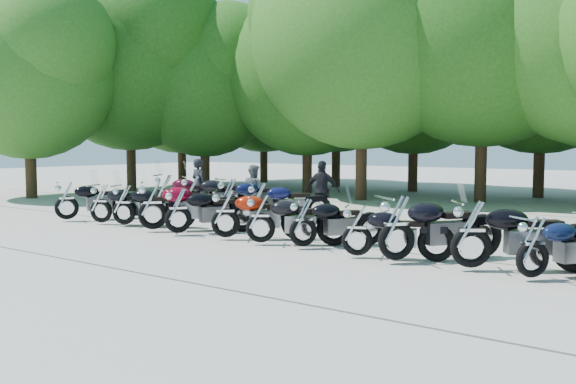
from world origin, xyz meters
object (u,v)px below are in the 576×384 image
Objects in this scene: motorcycle_9 at (397,225)px; rider_1 at (254,190)px; rider_2 at (322,191)px; motorcycle_14 at (193,194)px; motorcycle_13 at (165,192)px; rider_0 at (199,185)px; motorcycle_16 at (259,201)px; motorcycle_6 at (261,217)px; motorcycle_7 at (303,221)px; motorcycle_10 at (471,231)px; motorcycle_3 at (153,203)px; motorcycle_8 at (357,228)px; motorcycle_4 at (178,209)px; motorcycle_0 at (67,199)px; motorcycle_2 at (124,203)px; motorcycle_5 at (226,212)px; motorcycle_1 at (101,202)px; motorcycle_15 at (229,197)px; motorcycle_11 at (533,245)px.

motorcycle_9 is 1.60× the size of rider_1.
motorcycle_9 is 6.39m from rider_2.
motorcycle_9 is at bearing -161.66° from motorcycle_14.
motorcycle_13 is 1.10m from rider_0.
rider_2 is at bearing -77.90° from motorcycle_16.
rider_2 is at bearing -18.23° from motorcycle_6.
motorcycle_7 is 1.24× the size of rider_2.
motorcycle_16 is (3.96, -0.19, -0.06)m from motorcycle_13.
motorcycle_10 is (4.66, 0.01, 0.07)m from motorcycle_6.
rider_0 is (-2.17, 3.84, 0.15)m from motorcycle_3.
motorcycle_13 reaches higher than motorcycle_8.
motorcycle_9 is at bearing -150.30° from motorcycle_4.
motorcycle_0 is at bearing 56.68° from motorcycle_6.
motorcycle_6 is 1.28× the size of rider_2.
motorcycle_14 reaches higher than motorcycle_7.
motorcycle_2 is 2.68m from motorcycle_14.
rider_0 is at bearing -20.91° from motorcycle_4.
motorcycle_7 is (5.82, -0.01, -0.03)m from motorcycle_2.
rider_2 reaches higher than motorcycle_10.
rider_2 is (-0.14, 4.28, 0.21)m from motorcycle_5.
motorcycle_1 is 4.54m from motorcycle_5.
motorcycle_13 is (-9.47, 2.99, -0.00)m from motorcycle_9.
motorcycle_10 is 8.37m from motorcycle_15.
motorcycle_4 is at bearing 126.15° from motorcycle_16.
rider_0 is at bearing 21.84° from motorcycle_6.
motorcycle_13 is (-6.16, 2.86, 0.08)m from motorcycle_6.
rider_1 reaches higher than motorcycle_6.
motorcycle_1 is at bearing 65.38° from motorcycle_8.
motorcycle_7 is 0.85× the size of motorcycle_13.
rider_2 is (1.25, 4.43, 0.22)m from motorcycle_4.
motorcycle_4 reaches higher than motorcycle_6.
motorcycle_13 reaches higher than motorcycle_10.
motorcycle_7 is 5.00m from motorcycle_15.
motorcycle_5 is at bearing 63.59° from motorcycle_8.
motorcycle_1 is 1.04× the size of motorcycle_7.
motorcycle_3 is at bearing 56.59° from motorcycle_6.
motorcycle_3 reaches higher than motorcycle_4.
motorcycle_15 is 1.57× the size of rider_1.
motorcycle_6 is at bearing 34.65° from motorcycle_9.
motorcycle_5 is at bearing 149.01° from rider_0.
motorcycle_16 is (-2.20, 2.68, 0.02)m from motorcycle_6.
motorcycle_15 is at bearing -57.45° from motorcycle_2.
motorcycle_7 is at bearing 153.13° from rider_1.
motorcycle_11 is 9.42m from motorcycle_15.
rider_1 is at bearing -52.56° from motorcycle_1.
motorcycle_7 is 7.58m from rider_0.
motorcycle_9 reaches higher than motorcycle_2.
motorcycle_10 is at bearing -127.42° from motorcycle_5.
rider_1 is at bearing 7.07° from motorcycle_6.
rider_1 reaches higher than motorcycle_14.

